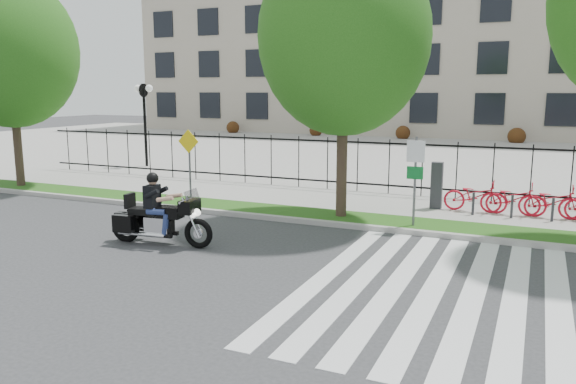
% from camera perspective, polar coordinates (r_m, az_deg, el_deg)
% --- Properties ---
extents(ground, '(120.00, 120.00, 0.00)m').
position_cam_1_polar(ground, '(13.12, -5.08, -7.06)').
color(ground, '#313133').
rests_on(ground, ground).
extents(curb, '(60.00, 0.20, 0.15)m').
position_cam_1_polar(curb, '(16.67, 1.81, -2.99)').
color(curb, '#A09D96').
rests_on(curb, ground).
extents(grass_verge, '(60.00, 1.50, 0.15)m').
position_cam_1_polar(grass_verge, '(17.44, 2.87, -2.40)').
color(grass_verge, '#244E13').
rests_on(grass_verge, ground).
extents(sidewalk, '(60.00, 3.50, 0.15)m').
position_cam_1_polar(sidewalk, '(19.74, 5.51, -0.94)').
color(sidewalk, gray).
rests_on(sidewalk, ground).
extents(plaza, '(80.00, 34.00, 0.10)m').
position_cam_1_polar(plaza, '(36.64, 14.38, 3.94)').
color(plaza, gray).
rests_on(plaza, ground).
extents(crosswalk_stripes, '(5.70, 8.00, 0.01)m').
position_cam_1_polar(crosswalk_stripes, '(11.66, 16.42, -9.67)').
color(crosswalk_stripes, silver).
rests_on(crosswalk_stripes, ground).
extents(iron_fence, '(30.00, 0.06, 2.00)m').
position_cam_1_polar(iron_fence, '(21.21, 7.08, 2.76)').
color(iron_fence, black).
rests_on(iron_fence, sidewalk).
extents(office_building, '(60.00, 21.90, 20.15)m').
position_cam_1_polar(office_building, '(56.49, 18.49, 15.95)').
color(office_building, '#A99C88').
rests_on(office_building, ground).
extents(lamp_post_left, '(1.06, 0.70, 4.25)m').
position_cam_1_polar(lamp_post_left, '(29.24, -14.41, 8.61)').
color(lamp_post_left, black).
rests_on(lamp_post_left, ground).
extents(street_tree_0, '(5.12, 5.12, 8.19)m').
position_cam_1_polar(street_tree_0, '(24.68, -26.43, 12.68)').
color(street_tree_0, '#32221B').
rests_on(street_tree_0, grass_verge).
extents(street_tree_1, '(4.98, 4.98, 8.15)m').
position_cam_1_polar(street_tree_1, '(16.81, 5.71, 15.44)').
color(street_tree_1, '#32221B').
rests_on(street_tree_1, grass_verge).
extents(sign_pole_regulatory, '(0.50, 0.09, 2.50)m').
position_cam_1_polar(sign_pole_regulatory, '(15.94, 12.80, 2.24)').
color(sign_pole_regulatory, '#59595B').
rests_on(sign_pole_regulatory, grass_verge).
extents(sign_pole_warning, '(0.78, 0.09, 2.49)m').
position_cam_1_polar(sign_pole_warning, '(18.86, -10.00, 3.56)').
color(sign_pole_warning, '#59595B').
rests_on(sign_pole_warning, grass_verge).
extents(motorcycle_rider, '(2.91, 0.95, 2.25)m').
position_cam_1_polar(motorcycle_rider, '(14.67, -12.91, -2.40)').
color(motorcycle_rider, black).
rests_on(motorcycle_rider, ground).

